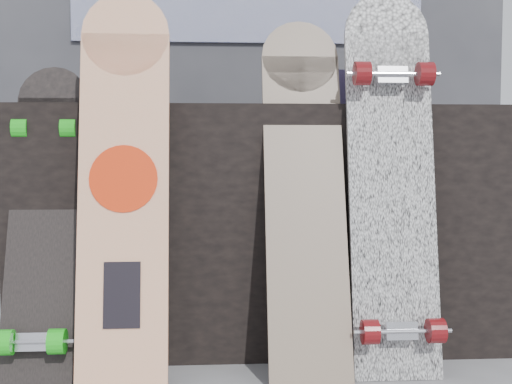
{
  "coord_description": "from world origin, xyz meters",
  "views": [
    {
      "loc": [
        -0.16,
        -1.73,
        0.66
      ],
      "look_at": [
        -0.03,
        0.2,
        0.53
      ],
      "focal_mm": 45.0,
      "sensor_mm": 36.0,
      "label": 1
    }
  ],
  "objects": [
    {
      "name": "booth",
      "position": [
        0.0,
        1.35,
        1.1
      ],
      "size": [
        2.4,
        0.22,
        2.2
      ],
      "color": "#36363B",
      "rests_on": "ground"
    },
    {
      "name": "longboard_celtic",
      "position": [
        0.11,
        0.16,
        0.57
      ],
      "size": [
        0.24,
        0.34,
        1.07
      ],
      "rotation": [
        -0.3,
        0.0,
        0.0
      ],
      "color": "tan",
      "rests_on": "ground"
    },
    {
      "name": "vendor_table",
      "position": [
        0.0,
        0.5,
        0.4
      ],
      "size": [
        1.6,
        0.6,
        0.8
      ],
      "primitive_type": "cube",
      "color": "black",
      "rests_on": "ground"
    },
    {
      "name": "longboard_cascadia",
      "position": [
        0.37,
        0.13,
        0.59
      ],
      "size": [
        0.26,
        0.29,
        1.14
      ],
      "rotation": [
        -0.18,
        0.0,
        0.0
      ],
      "color": "white",
      "rests_on": "ground"
    },
    {
      "name": "merch_box_flat",
      "position": [
        0.21,
        0.57,
        0.83
      ],
      "size": [
        0.22,
        0.1,
        0.06
      ],
      "primitive_type": "cube",
      "color": "#D1B78C",
      "rests_on": "vendor_table"
    },
    {
      "name": "skateboard_dark",
      "position": [
        -0.66,
        0.19,
        0.48
      ],
      "size": [
        0.21,
        0.37,
        0.92
      ],
      "rotation": [
        -0.32,
        0.0,
        0.0
      ],
      "color": "black",
      "rests_on": "ground"
    },
    {
      "name": "merch_box_purple",
      "position": [
        -0.51,
        0.53,
        0.85
      ],
      "size": [
        0.18,
        0.12,
        0.1
      ],
      "primitive_type": "cube",
      "color": "#4B3E7F",
      "rests_on": "vendor_table"
    },
    {
      "name": "merch_box_small",
      "position": [
        0.26,
        0.41,
        0.86
      ],
      "size": [
        0.14,
        0.14,
        0.12
      ],
      "primitive_type": "cube",
      "color": "#4B3E7F",
      "rests_on": "vendor_table"
    },
    {
      "name": "longboard_geisha",
      "position": [
        -0.42,
        0.1,
        0.59
      ],
      "size": [
        0.25,
        0.23,
        1.12
      ],
      "rotation": [
        -0.19,
        0.0,
        0.0
      ],
      "color": "beige",
      "rests_on": "ground"
    }
  ]
}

